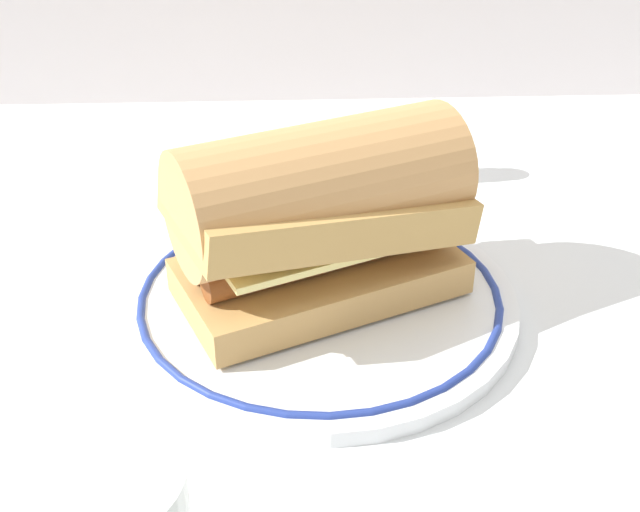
% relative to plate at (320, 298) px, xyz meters
% --- Properties ---
extents(ground_plane, '(1.50, 1.50, 0.00)m').
position_rel_plate_xyz_m(ground_plane, '(-0.01, 0.01, -0.01)').
color(ground_plane, silver).
extents(plate, '(0.29, 0.29, 0.01)m').
position_rel_plate_xyz_m(plate, '(0.00, 0.00, 0.00)').
color(plate, white).
rests_on(plate, ground_plane).
extents(sausage_sandwich, '(0.23, 0.18, 0.13)m').
position_rel_plate_xyz_m(sausage_sandwich, '(0.00, 0.00, 0.07)').
color(sausage_sandwich, tan).
rests_on(sausage_sandwich, plate).
extents(salt_shaker, '(0.03, 0.03, 0.08)m').
position_rel_plate_xyz_m(salt_shaker, '(0.11, 0.21, 0.03)').
color(salt_shaker, white).
rests_on(salt_shaker, ground_plane).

